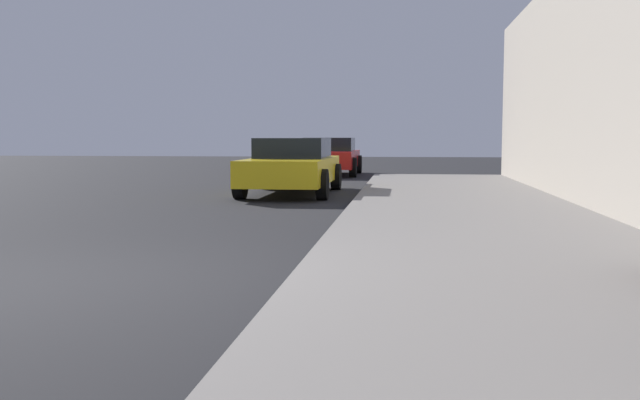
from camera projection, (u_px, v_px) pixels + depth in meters
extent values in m
plane|color=#232326|center=(69.00, 284.00, 6.20)|extent=(80.00, 80.00, 0.00)
cube|color=gray|center=(534.00, 287.00, 5.71)|extent=(4.00, 32.00, 0.15)
cube|color=yellow|center=(292.00, 170.00, 15.87)|extent=(1.73, 4.45, 0.55)
cube|color=black|center=(293.00, 148.00, 16.05)|extent=(1.52, 2.00, 0.45)
cylinder|color=black|center=(322.00, 185.00, 14.38)|extent=(0.22, 0.64, 0.64)
cylinder|color=black|center=(240.00, 184.00, 14.59)|extent=(0.22, 0.64, 0.64)
cylinder|color=black|center=(336.00, 177.00, 17.20)|extent=(0.22, 0.64, 0.64)
cylinder|color=black|center=(267.00, 176.00, 17.41)|extent=(0.22, 0.64, 0.64)
cube|color=red|center=(329.00, 159.00, 23.83)|extent=(1.83, 4.04, 0.55)
cube|color=black|center=(330.00, 144.00, 23.98)|extent=(1.61, 1.82, 0.45)
cylinder|color=black|center=(353.00, 167.00, 22.46)|extent=(0.22, 0.64, 0.64)
cylinder|color=black|center=(297.00, 167.00, 22.68)|extent=(0.22, 0.64, 0.64)
cylinder|color=black|center=(358.00, 164.00, 25.02)|extent=(0.22, 0.64, 0.64)
cylinder|color=black|center=(308.00, 164.00, 25.24)|extent=(0.22, 0.64, 0.64)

